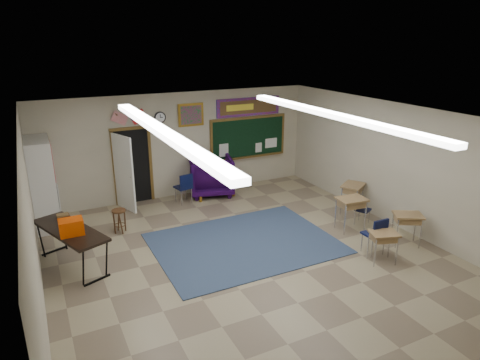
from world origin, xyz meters
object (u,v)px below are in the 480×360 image
student_desk_front_left (351,212)px  folding_table (72,246)px  wingback_armchair (210,175)px  student_desk_front_right (352,197)px  wooden_stool (120,221)px

student_desk_front_left → folding_table: folding_table is taller
wingback_armchair → folding_table: 4.94m
student_desk_front_left → folding_table: 6.31m
student_desk_front_right → student_desk_front_left: bearing=-164.4°
wooden_stool → folding_table: bearing=-135.0°
folding_table → wooden_stool: bearing=23.6°
wingback_armchair → student_desk_front_right: wingback_armchair is taller
student_desk_front_right → folding_table: (-6.94, 0.34, 0.01)m
wingback_armchair → student_desk_front_right: (2.79, -3.01, -0.13)m
wingback_armchair → wooden_stool: 3.34m
wingback_armchair → student_desk_front_left: bearing=133.3°
wingback_armchair → student_desk_front_left: size_ratio=1.55×
student_desk_front_left → wooden_stool: 5.54m
folding_table → wooden_stool: size_ratio=3.62×
student_desk_front_left → folding_table: (-6.20, 1.15, -0.00)m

